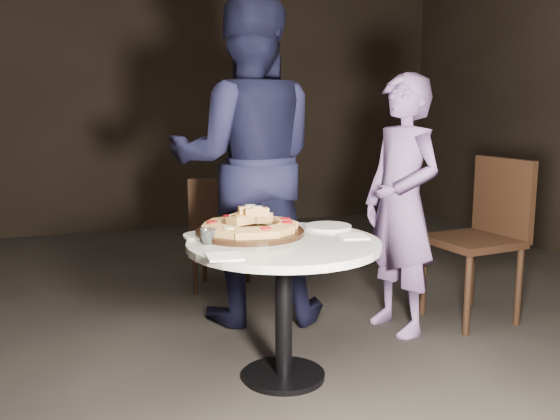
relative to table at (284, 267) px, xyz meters
name	(u,v)px	position (x,y,z in m)	size (l,w,h in m)	color
floor	(261,368)	(-0.07, 0.14, -0.53)	(7.00, 7.00, 0.00)	black
table	(284,267)	(0.00, 0.00, 0.00)	(1.10, 1.10, 0.65)	black
serving_board	(250,232)	(-0.10, 0.17, 0.13)	(0.50, 0.50, 0.02)	black
focaccia_pile	(250,223)	(-0.10, 0.17, 0.18)	(0.45, 0.44, 0.12)	tan
plate_left	(203,235)	(-0.32, 0.21, 0.13)	(0.18, 0.18, 0.01)	white
plate_right	(328,227)	(0.30, 0.19, 0.13)	(0.23, 0.23, 0.01)	white
water_glass	(208,236)	(-0.33, 0.06, 0.15)	(0.07, 0.07, 0.07)	silver
napkin_near	(224,257)	(-0.32, -0.20, 0.12)	(0.14, 0.14, 0.01)	white
napkin_far	(353,236)	(0.32, -0.03, 0.12)	(0.12, 0.12, 0.01)	white
chair_far	(220,226)	(0.05, 1.38, -0.08)	(0.48, 0.49, 0.77)	black
chair_right	(486,227)	(1.37, 0.38, 0.01)	(0.50, 0.48, 0.93)	black
diner_navy	(247,162)	(0.08, 0.84, 0.39)	(0.89, 0.69, 1.83)	black
diner_teal	(402,205)	(0.81, 0.37, 0.18)	(0.51, 0.34, 1.40)	slate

